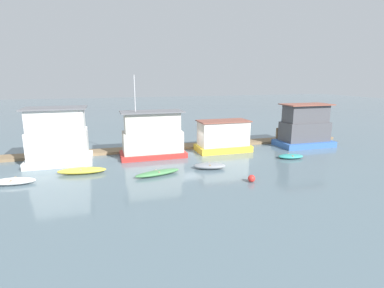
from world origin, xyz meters
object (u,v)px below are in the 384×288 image
(houseboat_red, at_px, (153,136))
(houseboat_blue, at_px, (305,128))
(dinghy_white, at_px, (13,181))
(dinghy_teal, at_px, (291,156))
(dinghy_grey, at_px, (210,166))
(houseboat_white, at_px, (58,138))
(houseboat_yellow, at_px, (223,137))
(dinghy_yellow, at_px, (82,171))
(buoy_red, at_px, (251,178))
(mooring_post_near_right, at_px, (277,136))
(dinghy_green, at_px, (158,173))

(houseboat_red, relative_size, houseboat_blue, 1.28)
(dinghy_white, relative_size, dinghy_teal, 1.21)
(houseboat_blue, bearing_deg, dinghy_white, -170.39)
(houseboat_red, distance_m, houseboat_blue, 18.76)
(houseboat_blue, relative_size, dinghy_white, 1.94)
(dinghy_grey, distance_m, dinghy_teal, 9.46)
(houseboat_white, relative_size, houseboat_yellow, 1.00)
(dinghy_yellow, height_order, dinghy_grey, same)
(dinghy_white, height_order, buoy_red, buoy_red)
(houseboat_yellow, height_order, mooring_post_near_right, houseboat_yellow)
(houseboat_red, distance_m, dinghy_grey, 7.58)
(houseboat_yellow, relative_size, mooring_post_near_right, 2.98)
(dinghy_yellow, height_order, dinghy_green, dinghy_yellow)
(houseboat_blue, bearing_deg, houseboat_white, 179.35)
(dinghy_white, bearing_deg, houseboat_red, 24.12)
(buoy_red, bearing_deg, dinghy_yellow, 154.86)
(mooring_post_near_right, bearing_deg, houseboat_red, -173.98)
(dinghy_teal, bearing_deg, houseboat_blue, 42.95)
(houseboat_red, bearing_deg, mooring_post_near_right, 6.02)
(houseboat_red, xyz_separation_m, houseboat_blue, (18.76, -0.18, 0.04))
(houseboat_yellow, relative_size, dinghy_grey, 1.92)
(dinghy_yellow, bearing_deg, houseboat_red, 30.17)
(dinghy_teal, bearing_deg, houseboat_yellow, 138.10)
(houseboat_white, height_order, dinghy_white, houseboat_white)
(dinghy_yellow, relative_size, buoy_red, 7.05)
(dinghy_teal, bearing_deg, dinghy_yellow, 177.74)
(houseboat_yellow, xyz_separation_m, mooring_post_near_right, (7.99, 1.55, -0.66))
(dinghy_yellow, bearing_deg, dinghy_white, -165.21)
(dinghy_green, xyz_separation_m, mooring_post_near_right, (16.79, 8.14, 0.80))
(houseboat_white, distance_m, dinghy_green, 11.06)
(houseboat_blue, relative_size, dinghy_grey, 2.10)
(dinghy_white, bearing_deg, dinghy_green, -5.32)
(dinghy_green, bearing_deg, dinghy_white, 174.68)
(houseboat_red, distance_m, buoy_red, 12.24)
(houseboat_red, bearing_deg, dinghy_teal, -19.53)
(houseboat_blue, distance_m, mooring_post_near_right, 3.47)
(houseboat_red, relative_size, dinghy_yellow, 2.02)
(houseboat_yellow, xyz_separation_m, houseboat_blue, (10.63, -0.33, 0.58))
(houseboat_white, bearing_deg, houseboat_blue, -0.65)
(dinghy_teal, height_order, mooring_post_near_right, mooring_post_near_right)
(dinghy_white, xyz_separation_m, dinghy_teal, (25.75, 0.52, -0.05))
(dinghy_yellow, relative_size, dinghy_teal, 1.48)
(houseboat_yellow, distance_m, buoy_red, 10.69)
(dinghy_white, distance_m, dinghy_teal, 25.76)
(dinghy_grey, bearing_deg, dinghy_yellow, 170.63)
(houseboat_red, relative_size, houseboat_yellow, 1.40)
(houseboat_blue, xyz_separation_m, mooring_post_near_right, (-2.64, 1.87, -1.24))
(dinghy_white, bearing_deg, houseboat_white, 63.18)
(houseboat_yellow, height_order, houseboat_blue, houseboat_blue)
(houseboat_blue, bearing_deg, houseboat_red, 179.47)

